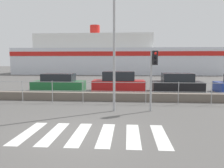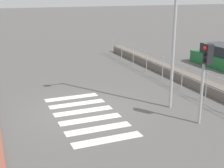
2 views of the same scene
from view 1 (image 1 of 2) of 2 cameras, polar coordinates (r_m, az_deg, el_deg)
The scene contains 10 objects.
ground_plane at distance 7.69m, azimuth -9.01°, elevation -12.77°, with size 160.00×160.00×0.00m, color #565451.
crosswalk at distance 7.59m, azimuth -4.99°, elevation -12.95°, with size 4.95×2.40×0.01m.
seawall at distance 13.58m, azimuth -3.07°, elevation -3.27°, with size 22.25×0.55×0.50m.
harbor_fence at distance 12.63m, azimuth -3.58°, elevation -1.29°, with size 20.07×0.04×1.29m.
traffic_light_far at distance 10.71m, azimuth 10.78°, elevation 4.35°, with size 0.34×0.32×2.94m.
streetlamp at distance 10.49m, azimuth 0.50°, elevation 14.83°, with size 0.32×1.14×6.63m.
ferry_boat at distance 40.78m, azimuth 0.53°, elevation 6.96°, with size 36.97×9.04×8.86m.
parked_car_green at distance 18.47m, azimuth -13.69°, elevation 0.18°, with size 4.17×1.82×1.40m.
parked_car_red at distance 17.59m, azimuth 1.75°, elevation 0.33°, with size 4.17×1.70×1.59m.
parked_car_black at distance 18.00m, azimuth 16.62°, elevation 0.04°, with size 3.87×1.81×1.47m.
Camera 1 is at (1.69, -7.07, 2.50)m, focal length 35.00 mm.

